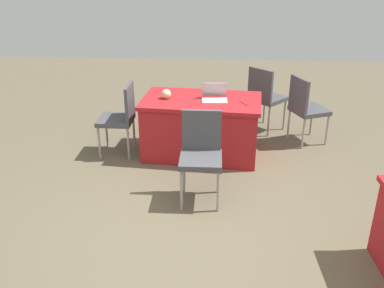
{
  "coord_description": "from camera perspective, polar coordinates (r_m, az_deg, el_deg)",
  "views": [
    {
      "loc": [
        -0.24,
        3.38,
        2.5
      ],
      "look_at": [
        -0.01,
        -0.12,
        0.9
      ],
      "focal_mm": 40.03,
      "sensor_mm": 36.0,
      "label": 1
    }
  ],
  "objects": [
    {
      "name": "scissors_red",
      "position": [
        5.37,
        6.97,
        5.45
      ],
      "size": [
        0.11,
        0.18,
        0.01
      ],
      "primitive_type": "cube",
      "rotation": [
        0.0,
        0.0,
        2.04
      ],
      "color": "red",
      "rests_on": "table_foreground"
    },
    {
      "name": "table_foreground",
      "position": [
        5.62,
        1.24,
        2.32
      ],
      "size": [
        1.58,
        1.01,
        0.76
      ],
      "rotation": [
        0.0,
        0.0,
        -0.09
      ],
      "color": "#AD1E23",
      "rests_on": "ground"
    },
    {
      "name": "chair_tucked_right",
      "position": [
        6.39,
        9.7,
        6.48
      ],
      "size": [
        0.62,
        0.62,
        0.97
      ],
      "rotation": [
        0.0,
        0.0,
        2.39
      ],
      "color": "#9E9993",
      "rests_on": "ground"
    },
    {
      "name": "laptop_silver",
      "position": [
        5.44,
        3.02,
        6.26
      ],
      "size": [
        0.33,
        0.31,
        0.21
      ],
      "rotation": [
        0.0,
        0.0,
        0.04
      ],
      "color": "silver",
      "rests_on": "table_foreground"
    },
    {
      "name": "chair_near_front",
      "position": [
        6.1,
        14.89,
        4.92
      ],
      "size": [
        0.58,
        0.58,
        0.95
      ],
      "rotation": [
        0.0,
        0.0,
        1.97
      ],
      "color": "#9E9993",
      "rests_on": "ground"
    },
    {
      "name": "chair_by_pillar",
      "position": [
        4.51,
        1.22,
        -0.92
      ],
      "size": [
        0.44,
        0.44,
        0.98
      ],
      "rotation": [
        0.0,
        0.0,
        0.01
      ],
      "color": "#9E9993",
      "rests_on": "ground"
    },
    {
      "name": "chair_tucked_left",
      "position": [
        5.63,
        -9.47,
        3.84
      ],
      "size": [
        0.44,
        0.44,
        0.96
      ],
      "rotation": [
        0.0,
        0.0,
        -1.57
      ],
      "color": "#9E9993",
      "rests_on": "ground"
    },
    {
      "name": "yarn_ball",
      "position": [
        5.49,
        -3.45,
        6.67
      ],
      "size": [
        0.12,
        0.12,
        0.12
      ],
      "primitive_type": "sphere",
      "color": "beige",
      "rests_on": "table_foreground"
    },
    {
      "name": "ground_plane",
      "position": [
        4.21,
        -0.21,
        -11.92
      ],
      "size": [
        14.4,
        14.4,
        0.0
      ],
      "primitive_type": "plane",
      "color": "brown"
    }
  ]
}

